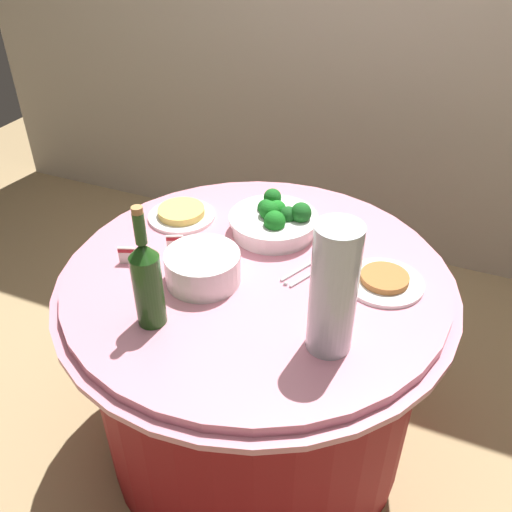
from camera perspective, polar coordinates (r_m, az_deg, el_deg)
name	(u,v)px	position (r m, az deg, el deg)	size (l,w,h in m)	color
ground_plane	(256,432)	(2.12, 0.00, -17.73)	(6.00, 6.00, 0.00)	tan
buffet_table	(256,360)	(1.83, 0.00, -10.65)	(1.16, 1.16, 0.74)	maroon
broccoli_bowl	(275,221)	(1.73, 1.95, 3.66)	(0.28, 0.28, 0.12)	white
plate_stack	(203,267)	(1.53, -5.51, -1.18)	(0.21, 0.21, 0.09)	white
wine_bottle	(147,281)	(1.37, -11.17, -2.55)	(0.07, 0.07, 0.34)	#204D18
decorative_fruit_vase	(333,297)	(1.27, 7.92, -4.24)	(0.11, 0.11, 0.34)	silver
serving_tongs	(303,273)	(1.58, 4.92, -1.76)	(0.11, 0.16, 0.01)	silver
food_plate_peanuts	(384,281)	(1.57, 13.10, -2.50)	(0.22, 0.22, 0.03)	white
food_plate_noodles	(181,214)	(1.84, -7.70, 4.34)	(0.22, 0.22, 0.04)	white
label_placard_front	(127,254)	(1.65, -13.15, 0.16)	(0.05, 0.03, 0.05)	white
label_placard_mid	(175,242)	(1.67, -8.35, 1.40)	(0.05, 0.03, 0.05)	white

